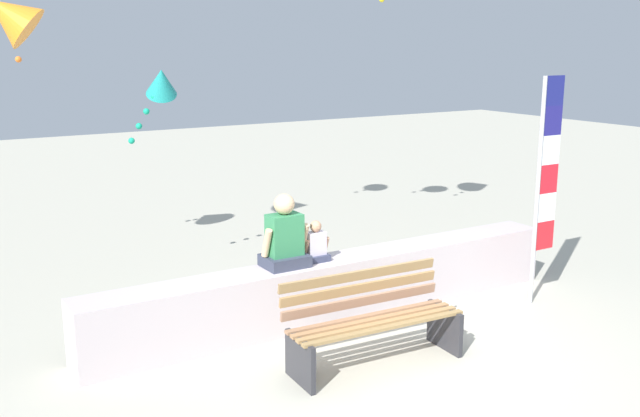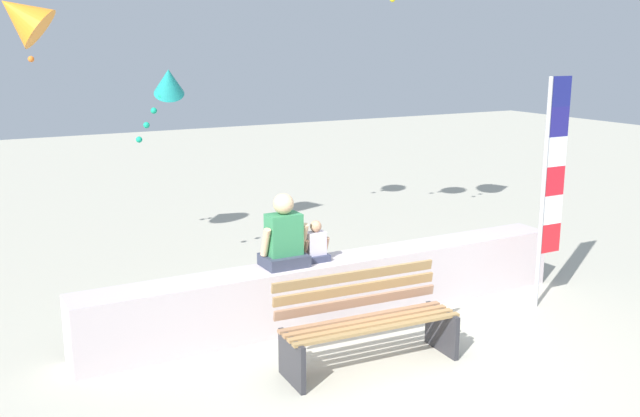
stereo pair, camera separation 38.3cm
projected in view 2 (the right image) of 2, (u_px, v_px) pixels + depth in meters
name	position (u px, v px, depth m)	size (l,w,h in m)	color
ground_plane	(407.00, 363.00, 7.13)	(40.00, 40.00, 0.00)	#B3AF9D
seawall_ledge	(338.00, 288.00, 8.23)	(5.92, 0.50, 0.71)	#C1B3B7
park_bench	(366.00, 322.00, 7.04)	(1.81, 0.70, 0.88)	#987849
person_adult	(284.00, 238.00, 7.80)	(0.53, 0.39, 0.80)	#34394C
person_child	(316.00, 245.00, 8.02)	(0.30, 0.22, 0.46)	#333951
flag_banner	(550.00, 178.00, 8.35)	(0.34, 0.05, 2.71)	#B7B7BC
kite_teal	(168.00, 83.00, 9.07)	(0.68, 0.60, 1.02)	teal
kite_orange	(21.00, 15.00, 8.96)	(0.98, 0.86, 0.99)	orange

